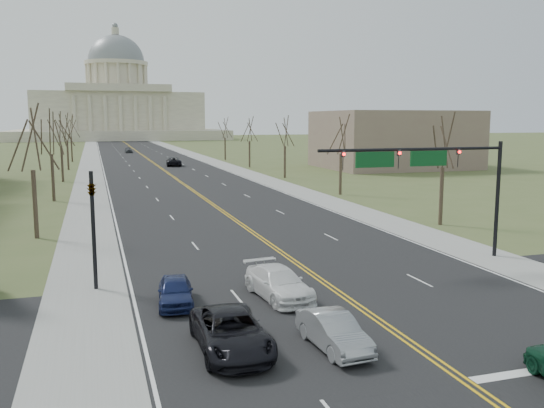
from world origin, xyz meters
TOP-DOWN VIEW (x-y plane):
  - ground at (0.00, 0.00)m, footprint 600.00×600.00m
  - road at (0.00, 110.00)m, footprint 20.00×380.00m
  - cross_road at (0.00, 6.00)m, footprint 120.00×14.00m
  - sidewalk_left at (-12.00, 110.00)m, footprint 4.00×380.00m
  - sidewalk_right at (12.00, 110.00)m, footprint 4.00×380.00m
  - center_line at (0.00, 110.00)m, footprint 0.42×380.00m
  - edge_line_left at (-9.80, 110.00)m, footprint 0.15×380.00m
  - edge_line_right at (9.80, 110.00)m, footprint 0.15×380.00m
  - capitol at (0.00, 249.91)m, footprint 90.00×60.00m
  - signal_mast at (7.45, 13.50)m, footprint 12.12×0.44m
  - signal_left at (-11.50, 13.50)m, footprint 0.32×0.36m
  - tree_r_0 at (15.50, 24.00)m, footprint 3.74×3.74m
  - tree_l_0 at (-15.50, 28.00)m, footprint 3.96×3.96m
  - tree_r_1 at (15.50, 44.00)m, footprint 3.74×3.74m
  - tree_l_1 at (-15.50, 48.00)m, footprint 3.96×3.96m
  - tree_r_2 at (15.50, 64.00)m, footprint 3.74×3.74m
  - tree_l_2 at (-15.50, 68.00)m, footprint 3.96×3.96m
  - tree_r_3 at (15.50, 84.00)m, footprint 3.74×3.74m
  - tree_l_3 at (-15.50, 88.00)m, footprint 3.96×3.96m
  - tree_r_4 at (15.50, 104.00)m, footprint 3.74×3.74m
  - tree_l_4 at (-15.50, 108.00)m, footprint 3.96×3.96m
  - bldg_right_mass at (40.00, 76.00)m, footprint 25.00×20.00m
  - car_sb_inner_lead at (-3.05, 2.85)m, footprint 1.69×4.14m
  - car_sb_outer_lead at (-6.76, 3.77)m, footprint 2.46×5.29m
  - car_sb_inner_second at (-3.10, 9.37)m, footprint 2.64×5.21m
  - car_sb_outer_second at (-7.99, 9.73)m, footprint 2.00×4.05m
  - car_far_nb at (2.86, 91.07)m, footprint 3.20×5.98m
  - car_far_sb at (-2.61, 137.26)m, footprint 1.86×4.46m

SIDE VIEW (x-z plane):
  - ground at x=0.00m, z-range 0.00..0.00m
  - road at x=0.00m, z-range 0.00..0.01m
  - cross_road at x=0.00m, z-range 0.00..0.01m
  - sidewalk_left at x=-12.00m, z-range 0.00..0.03m
  - sidewalk_right at x=12.00m, z-range 0.00..0.03m
  - center_line at x=0.00m, z-range 0.01..0.02m
  - edge_line_left at x=-9.80m, z-range 0.01..0.02m
  - edge_line_right at x=9.80m, z-range 0.01..0.02m
  - car_sb_outer_second at x=-7.99m, z-range 0.01..1.34m
  - car_sb_inner_lead at x=-3.05m, z-range 0.01..1.35m
  - car_sb_inner_second at x=-3.10m, z-range 0.01..1.46m
  - car_sb_outer_lead at x=-6.76m, z-range 0.01..1.48m
  - car_far_sb at x=-2.61m, z-range 0.01..1.52m
  - car_far_nb at x=2.86m, z-range 0.01..1.61m
  - signal_left at x=-11.50m, z-range 0.71..6.71m
  - bldg_right_mass at x=40.00m, z-range 0.00..10.00m
  - signal_mast at x=7.45m, z-range 2.16..9.36m
  - tree_r_0 at x=15.50m, z-range 2.30..10.80m
  - tree_r_1 at x=15.50m, z-range 2.30..10.80m
  - tree_r_2 at x=15.50m, z-range 2.30..10.80m
  - tree_r_3 at x=15.50m, z-range 2.30..10.80m
  - tree_r_4 at x=15.50m, z-range 2.30..10.80m
  - tree_l_0 at x=-15.50m, z-range 2.44..11.44m
  - tree_l_1 at x=-15.50m, z-range 2.44..11.44m
  - tree_l_2 at x=-15.50m, z-range 2.44..11.44m
  - tree_l_3 at x=-15.50m, z-range 2.44..11.44m
  - tree_l_4 at x=-15.50m, z-range 2.44..11.44m
  - capitol at x=0.00m, z-range -10.80..39.20m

